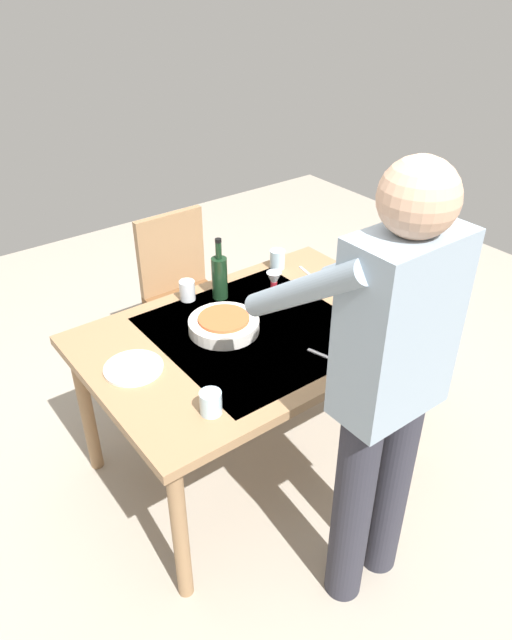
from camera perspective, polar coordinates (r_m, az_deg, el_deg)
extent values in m
plane|color=#9E9384|center=(2.97, 0.00, -13.02)|extent=(6.00, 6.00, 0.00)
cube|color=#93704C|center=(2.50, 0.00, -1.35)|extent=(1.44, 0.96, 0.04)
cube|color=beige|center=(2.49, 0.00, -1.01)|extent=(0.79, 0.82, 0.00)
cylinder|color=#93704C|center=(3.32, 4.71, 0.30)|extent=(0.06, 0.06, 0.70)
cylinder|color=#93704C|center=(2.79, -16.18, -8.37)|extent=(0.06, 0.06, 0.70)
cylinder|color=#93704C|center=(2.88, 15.59, -6.74)|extent=(0.06, 0.06, 0.70)
cylinder|color=#93704C|center=(2.25, -7.41, -19.83)|extent=(0.06, 0.06, 0.70)
cube|color=brown|center=(3.27, -6.36, 1.61)|extent=(0.40, 0.40, 0.04)
cube|color=#93704C|center=(3.29, -8.27, 6.56)|extent=(0.40, 0.04, 0.45)
cylinder|color=#93704C|center=(3.58, -5.26, 0.49)|extent=(0.04, 0.04, 0.43)
cylinder|color=#93704C|center=(3.45, -10.02, -1.32)|extent=(0.04, 0.04, 0.43)
cylinder|color=#93704C|center=(3.34, -2.13, -1.98)|extent=(0.04, 0.04, 0.43)
cylinder|color=#93704C|center=(3.20, -7.12, -4.06)|extent=(0.04, 0.04, 0.43)
cylinder|color=#2D2D38|center=(2.20, 9.31, -17.89)|extent=(0.14, 0.14, 0.88)
cylinder|color=#2D2D38|center=(2.31, 12.95, -15.36)|extent=(0.14, 0.14, 0.88)
cube|color=#8C9EAD|center=(1.77, 13.70, -0.68)|extent=(0.36, 0.20, 0.60)
sphere|color=tan|center=(1.59, 15.57, 11.41)|extent=(0.22, 0.22, 0.22)
cylinder|color=#8C9EAD|center=(1.76, 4.54, 2.87)|extent=(0.08, 0.52, 0.40)
cylinder|color=#8C9EAD|center=(1.98, 12.09, 5.78)|extent=(0.08, 0.52, 0.40)
cylinder|color=black|center=(2.68, -3.56, 4.09)|extent=(0.07, 0.07, 0.20)
cylinder|color=black|center=(2.62, -3.67, 6.78)|extent=(0.03, 0.03, 0.08)
cylinder|color=black|center=(2.60, -3.70, 7.73)|extent=(0.03, 0.03, 0.02)
cylinder|color=white|center=(2.69, 1.71, 1.86)|extent=(0.06, 0.06, 0.01)
cylinder|color=white|center=(2.67, 1.73, 2.56)|extent=(0.01, 0.01, 0.07)
cone|color=white|center=(2.64, 1.75, 3.93)|extent=(0.07, 0.07, 0.07)
cylinder|color=maroon|center=(2.65, 1.75, 3.50)|extent=(0.03, 0.03, 0.03)
cylinder|color=silver|center=(2.70, -6.71, 2.88)|extent=(0.07, 0.07, 0.09)
cylinder|color=silver|center=(2.96, 2.10, 5.94)|extent=(0.08, 0.08, 0.10)
cylinder|color=silver|center=(2.05, -4.42, -8.03)|extent=(0.08, 0.08, 0.09)
cylinder|color=white|center=(2.47, -3.14, -0.52)|extent=(0.30, 0.30, 0.05)
cylinder|color=#C6562D|center=(2.46, -3.16, -0.07)|extent=(0.22, 0.22, 0.03)
cylinder|color=white|center=(2.71, 10.89, 2.11)|extent=(0.18, 0.18, 0.05)
cylinder|color=#4C843D|center=(2.70, 10.94, 2.53)|extent=(0.13, 0.13, 0.03)
cylinder|color=white|center=(2.31, -11.84, -4.59)|extent=(0.23, 0.23, 0.01)
cube|color=silver|center=(2.92, 5.27, 4.38)|extent=(0.05, 0.20, 0.00)
cube|color=silver|center=(2.34, 6.94, -3.61)|extent=(0.06, 0.18, 0.00)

